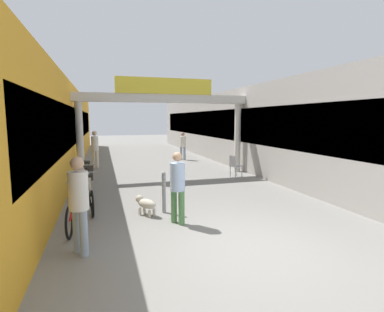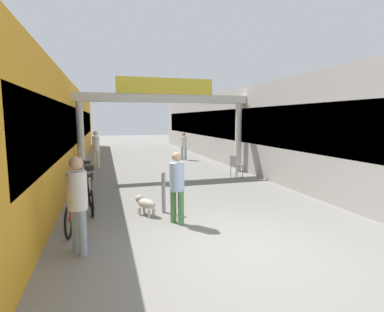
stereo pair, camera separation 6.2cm
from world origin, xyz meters
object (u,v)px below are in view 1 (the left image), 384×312
object	(u,v)px
bicycle_red_nearest	(75,209)
bicycle_black_third	(88,183)
pedestrian_with_dog	(178,183)
cafe_chair_aluminium_nearer	(235,164)
pedestrian_elderly_walking	(183,144)
bollard_post_metal	(164,192)
pedestrian_carrying_crate	(95,146)
dog_on_leash	(145,204)
pedestrian_companion	(79,199)
bicycle_green_farthest	(87,176)
bicycle_silver_second	(90,194)

from	to	relation	value
bicycle_red_nearest	bicycle_black_third	world-z (taller)	same
pedestrian_with_dog	cafe_chair_aluminium_nearer	size ratio (longest dim) A/B	1.86
pedestrian_elderly_walking	bollard_post_metal	world-z (taller)	pedestrian_elderly_walking
bicycle_red_nearest	pedestrian_carrying_crate	bearing A→B (deg)	88.16
pedestrian_carrying_crate	bicycle_red_nearest	world-z (taller)	pedestrian_carrying_crate
pedestrian_carrying_crate	pedestrian_elderly_walking	size ratio (longest dim) A/B	1.12
dog_on_leash	cafe_chair_aluminium_nearer	bearing A→B (deg)	42.38
dog_on_leash	pedestrian_carrying_crate	bearing A→B (deg)	99.34
bicycle_black_third	bollard_post_metal	size ratio (longest dim) A/B	1.59
pedestrian_companion	bicycle_black_third	size ratio (longest dim) A/B	1.03
pedestrian_carrying_crate	bicycle_green_farthest	world-z (taller)	pedestrian_carrying_crate
pedestrian_with_dog	pedestrian_companion	world-z (taller)	pedestrian_companion
dog_on_leash	bollard_post_metal	world-z (taller)	bollard_post_metal
pedestrian_carrying_crate	bollard_post_metal	size ratio (longest dim) A/B	1.70
pedestrian_elderly_walking	bicycle_silver_second	xyz separation A→B (m)	(-4.84, -8.72, -0.48)
dog_on_leash	bicycle_black_third	distance (m)	2.61
bicycle_green_farthest	bollard_post_metal	size ratio (longest dim) A/B	1.59
bicycle_silver_second	bicycle_black_third	xyz separation A→B (m)	(-0.11, 1.34, 0.00)
cafe_chair_aluminium_nearer	bicycle_red_nearest	bearing A→B (deg)	-143.68
pedestrian_with_dog	bollard_post_metal	world-z (taller)	pedestrian_with_dog
pedestrian_carrying_crate	pedestrian_elderly_walking	world-z (taller)	pedestrian_carrying_crate
pedestrian_companion	pedestrian_carrying_crate	bearing A→B (deg)	89.60
pedestrian_elderly_walking	pedestrian_companion	bearing A→B (deg)	-113.32
bicycle_red_nearest	bicycle_black_third	size ratio (longest dim) A/B	1.00
bicycle_red_nearest	bollard_post_metal	bearing A→B (deg)	13.74
pedestrian_with_dog	pedestrian_elderly_walking	xyz separation A→B (m)	(2.89, 10.36, -0.03)
bollard_post_metal	pedestrian_with_dog	bearing A→B (deg)	-80.85
pedestrian_companion	bicycle_green_farthest	xyz separation A→B (m)	(-0.11, 5.20, -0.57)
pedestrian_with_dog	bicycle_red_nearest	distance (m)	2.31
bicycle_red_nearest	bollard_post_metal	distance (m)	2.15
pedestrian_companion	bicycle_silver_second	distance (m)	2.73
dog_on_leash	pedestrian_elderly_walking	bearing A→B (deg)	69.80
bicycle_red_nearest	bicycle_silver_second	world-z (taller)	same
bollard_post_metal	bicycle_red_nearest	bearing A→B (deg)	-166.26
pedestrian_elderly_walking	bicycle_green_farthest	distance (m)	7.99
pedestrian_with_dog	bicycle_red_nearest	world-z (taller)	pedestrian_with_dog
pedestrian_carrying_crate	bicycle_black_third	size ratio (longest dim) A/B	1.07
bicycle_silver_second	cafe_chair_aluminium_nearer	distance (m)	6.24
bicycle_silver_second	pedestrian_companion	bearing A→B (deg)	-91.61
pedestrian_elderly_walking	dog_on_leash	distance (m)	10.20
dog_on_leash	bicycle_red_nearest	xyz separation A→B (m)	(-1.60, -0.44, 0.14)
bicycle_green_farthest	bicycle_red_nearest	bearing A→B (deg)	-91.46
pedestrian_elderly_walking	bicycle_silver_second	distance (m)	9.98
bicycle_silver_second	bicycle_green_farthest	world-z (taller)	same
pedestrian_with_dog	pedestrian_carrying_crate	world-z (taller)	pedestrian_carrying_crate
pedestrian_elderly_walking	bollard_post_metal	size ratio (longest dim) A/B	1.51
pedestrian_with_dog	pedestrian_carrying_crate	bearing A→B (deg)	102.42
bicycle_red_nearest	bicycle_silver_second	size ratio (longest dim) A/B	1.00
pedestrian_with_dog	bollard_post_metal	xyz separation A→B (m)	(-0.14, 0.88, -0.40)
pedestrian_with_dog	dog_on_leash	world-z (taller)	pedestrian_with_dog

